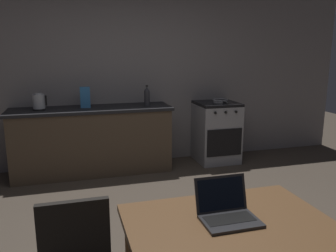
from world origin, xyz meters
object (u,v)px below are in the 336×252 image
object	(u,v)px
dining_table	(231,235)
electric_kettle	(39,102)
stove_oven	(216,132)
frying_pan	(221,101)
cereal_box	(85,97)
bottle	(147,96)
laptop	(227,212)

from	to	relation	value
dining_table	electric_kettle	xyz separation A→B (m)	(-1.22, 3.10, 0.37)
stove_oven	electric_kettle	bearing A→B (deg)	179.94
frying_pan	cereal_box	size ratio (longest dim) A/B	1.43
dining_table	bottle	xyz separation A→B (m)	(0.20, 3.05, 0.40)
dining_table	frying_pan	size ratio (longest dim) A/B	2.89
stove_oven	frying_pan	bearing A→B (deg)	-31.71
frying_pan	laptop	bearing A→B (deg)	-113.70
laptop	electric_kettle	distance (m)	3.29
electric_kettle	bottle	distance (m)	1.42
laptop	cereal_box	xyz separation A→B (m)	(-0.63, 3.07, 0.28)
dining_table	frying_pan	world-z (taller)	frying_pan
dining_table	laptop	xyz separation A→B (m)	(-0.00, 0.05, 0.12)
dining_table	cereal_box	distance (m)	3.21
frying_pan	cereal_box	bearing A→B (deg)	178.55
frying_pan	stove_oven	bearing A→B (deg)	148.29
laptop	electric_kettle	xyz separation A→B (m)	(-1.22, 3.05, 0.25)
stove_oven	cereal_box	size ratio (longest dim) A/B	3.23
stove_oven	electric_kettle	xyz separation A→B (m)	(-2.50, 0.00, 0.56)
electric_kettle	dining_table	bearing A→B (deg)	-68.47
electric_kettle	bottle	bearing A→B (deg)	-2.02
laptop	frying_pan	size ratio (longest dim) A/B	0.79
bottle	frying_pan	xyz separation A→B (m)	(1.12, 0.02, -0.11)
electric_kettle	stove_oven	bearing A→B (deg)	-0.06
dining_table	bottle	distance (m)	3.08
dining_table	laptop	world-z (taller)	laptop
stove_oven	cereal_box	distance (m)	2.00
laptop	bottle	xyz separation A→B (m)	(0.20, 3.00, 0.28)
stove_oven	cereal_box	xyz separation A→B (m)	(-1.91, 0.02, 0.60)
cereal_box	frying_pan	bearing A→B (deg)	-1.45
stove_oven	frying_pan	size ratio (longest dim) A/B	2.25
laptop	electric_kettle	world-z (taller)	electric_kettle
laptop	stove_oven	bearing A→B (deg)	78.84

